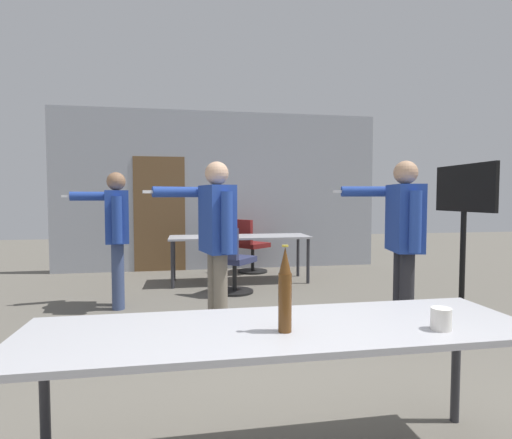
{
  "coord_description": "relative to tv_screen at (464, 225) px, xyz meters",
  "views": [
    {
      "loc": [
        -0.61,
        -1.5,
        1.32
      ],
      "look_at": [
        0.07,
        2.46,
        1.1
      ],
      "focal_mm": 28.0,
      "sensor_mm": 36.0,
      "label": 1
    }
  ],
  "objects": [
    {
      "name": "back_wall",
      "position": [
        -2.44,
        3.42,
        0.42
      ],
      "size": [
        5.93,
        0.12,
        2.89
      ],
      "color": "#A3A8B2",
      "rests_on": "ground_plane"
    },
    {
      "name": "conference_table_near",
      "position": [
        -2.6,
        -2.18,
        -0.35
      ],
      "size": [
        2.37,
        0.68,
        0.72
      ],
      "color": "#A8A8AD",
      "rests_on": "ground_plane"
    },
    {
      "name": "conference_table_far",
      "position": [
        -2.22,
        2.18,
        -0.36
      ],
      "size": [
        2.16,
        0.69,
        0.72
      ],
      "color": "#A8A8AD",
      "rests_on": "ground_plane"
    },
    {
      "name": "tv_screen",
      "position": [
        0.0,
        0.0,
        0.0
      ],
      "size": [
        0.44,
        0.95,
        1.69
      ],
      "rotation": [
        0.0,
        0.0,
        -1.57
      ],
      "color": "black",
      "rests_on": "ground_plane"
    },
    {
      "name": "person_left_plaid",
      "position": [
        -2.76,
        -0.21,
        -0.02
      ],
      "size": [
        0.86,
        0.61,
        1.66
      ],
      "rotation": [
        0.0,
        0.0,
        1.83
      ],
      "color": "slate",
      "rests_on": "ground_plane"
    },
    {
      "name": "person_far_watching",
      "position": [
        -3.87,
        1.0,
        -0.05
      ],
      "size": [
        0.83,
        0.68,
        1.62
      ],
      "rotation": [
        0.0,
        0.0,
        1.74
      ],
      "color": "#3D4C75",
      "rests_on": "ground_plane"
    },
    {
      "name": "person_center_tall",
      "position": [
        -1.0,
        -0.47,
        -0.01
      ],
      "size": [
        0.74,
        0.74,
        1.67
      ],
      "rotation": [
        0.0,
        0.0,
        1.38
      ],
      "color": "#28282D",
      "rests_on": "ground_plane"
    },
    {
      "name": "office_chair_far_right",
      "position": [
        -2.43,
        1.44,
        -0.59
      ],
      "size": [
        0.68,
        0.69,
        0.92
      ],
      "rotation": [
        0.0,
        0.0,
        5.58
      ],
      "color": "black",
      "rests_on": "ground_plane"
    },
    {
      "name": "office_chair_side_rolled",
      "position": [
        -1.95,
        2.92,
        -0.57
      ],
      "size": [
        0.69,
        0.67,
        0.94
      ],
      "rotation": [
        0.0,
        0.0,
        5.37
      ],
      "color": "black",
      "rests_on": "ground_plane"
    },
    {
      "name": "beer_bottle",
      "position": [
        -2.6,
        -2.26,
        -0.11
      ],
      "size": [
        0.06,
        0.06,
        0.39
      ],
      "color": "#563314",
      "rests_on": "conference_table_near"
    },
    {
      "name": "drink_cup",
      "position": [
        -1.9,
        -2.35,
        -0.24
      ],
      "size": [
        0.09,
        0.09,
        0.1
      ],
      "color": "silver",
      "rests_on": "conference_table_near"
    }
  ]
}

